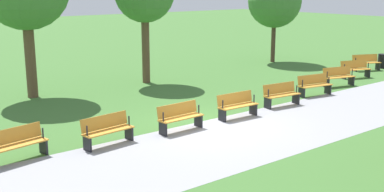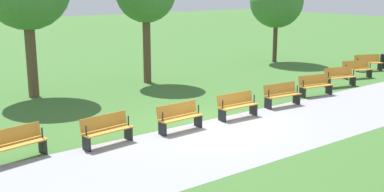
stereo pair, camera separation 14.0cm
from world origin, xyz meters
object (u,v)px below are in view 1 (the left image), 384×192
object	(u,v)px
bench_0	(366,62)
tree_1	(275,1)
bench_1	(355,69)
bench_3	(314,85)
trash_bin	(382,61)
bench_8	(17,144)
bench_4	(281,94)
bench_2	(338,76)
bench_5	(237,105)
bench_6	(180,117)
bench_7	(107,130)

from	to	relation	value
bench_0	tree_1	xyz separation A→B (m)	(1.72, -5.38, 3.26)
bench_1	bench_3	xyz separation A→B (m)	(4.96, 1.25, 0.00)
bench_1	trash_bin	bearing A→B (deg)	-150.39
bench_3	bench_8	distance (m)	12.74
bench_3	bench_4	distance (m)	2.56
bench_2	bench_8	bearing A→B (deg)	16.25
bench_0	tree_1	distance (m)	6.52
tree_1	trash_bin	size ratio (longest dim) A/B	6.58
bench_5	bench_8	world-z (taller)	same
bench_2	bench_5	bearing A→B (deg)	22.32
bench_1	bench_8	xyz separation A→B (m)	(17.70, 1.25, 0.00)
bench_0	bench_6	bearing A→B (deg)	32.48
bench_7	bench_1	bearing A→B (deg)	179.98
bench_1	bench_5	world-z (taller)	same
bench_0	trash_bin	xyz separation A→B (m)	(-1.48, 0.11, -0.06)
bench_3	bench_6	xyz separation A→B (m)	(7.65, 0.54, 0.00)
bench_0	bench_5	bearing A→B (deg)	34.50
bench_6	bench_7	world-z (taller)	same
bench_6	trash_bin	xyz separation A→B (m)	(-16.49, -2.57, -0.06)
bench_2	trash_bin	size ratio (longest dim) A/B	2.05
bench_3	bench_8	xyz separation A→B (m)	(12.74, 0.00, 0.00)
bench_7	tree_1	size ratio (longest dim) A/B	0.31
bench_2	bench_8	distance (m)	15.25
bench_5	bench_6	size ratio (longest dim) A/B	1.00
bench_0	tree_1	bearing A→B (deg)	-49.87
bench_0	bench_2	xyz separation A→B (m)	(4.86, 1.60, 0.00)
bench_8	bench_3	bearing A→B (deg)	169.84
bench_4	trash_bin	distance (m)	11.63
bench_4	bench_8	world-z (taller)	same
bench_7	bench_0	bearing A→B (deg)	-178.00
bench_5	tree_1	size ratio (longest dim) A/B	0.30
bench_2	bench_6	world-z (taller)	same
tree_1	bench_1	bearing A→B (deg)	83.83
bench_4	bench_7	distance (m)	7.67
bench_3	trash_bin	size ratio (longest dim) A/B	2.04
bench_3	bench_4	xyz separation A→B (m)	(2.53, 0.36, 0.00)
bench_2	bench_5	distance (m)	7.67
bench_2	bench_3	distance (m)	2.56
bench_1	bench_4	distance (m)	7.67
bench_5	trash_bin	xyz separation A→B (m)	(-13.93, -2.57, -0.06)
bench_0	bench_5	size ratio (longest dim) A/B	1.03
bench_6	bench_8	world-z (taller)	same
bench_2	bench_7	bearing A→B (deg)	18.27
bench_0	bench_7	distance (m)	17.74
bench_2	tree_1	xyz separation A→B (m)	(-3.13, -6.98, 3.26)
tree_1	bench_6	bearing A→B (deg)	31.24
bench_0	bench_5	distance (m)	12.74
bench_2	bench_6	size ratio (longest dim) A/B	1.03
bench_1	bench_2	size ratio (longest dim) A/B	1.00
tree_1	trash_bin	world-z (taller)	tree_1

